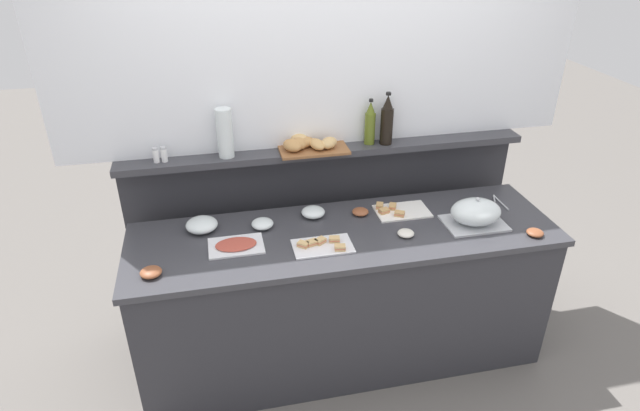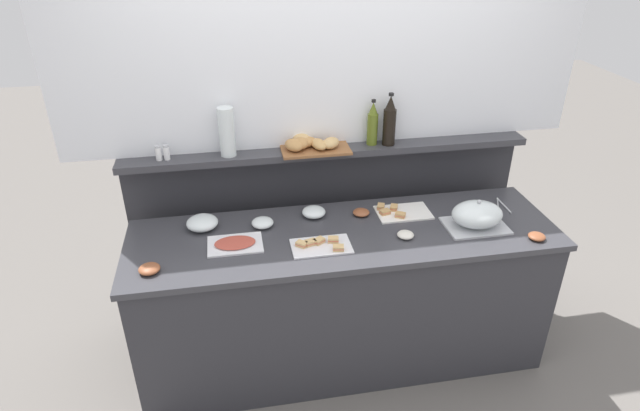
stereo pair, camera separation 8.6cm
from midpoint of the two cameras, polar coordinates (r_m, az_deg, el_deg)
The scene contains 22 objects.
ground_plane at distance 3.95m, azimuth 1.06°, elevation -9.49°, with size 12.00×12.00×0.00m, color slate.
buffet_counter at distance 3.21m, azimuth 3.25°, elevation -9.70°, with size 2.37×0.70×0.90m.
back_ledge_unit at distance 3.52m, azimuth 1.40°, elevation -2.07°, with size 2.44×0.22×1.22m.
upper_wall_panel at distance 3.09m, azimuth 1.59°, elevation 18.75°, with size 3.04×0.08×1.38m, color white.
sandwich_platter_rear at distance 3.16m, azimuth 9.23°, elevation -0.68°, with size 0.31×0.20×0.04m.
sandwich_platter_side at distance 2.82m, azimuth 0.98°, elevation -4.24°, with size 0.31×0.19×0.04m.
cold_cuts_platter at distance 2.86m, azimuth -8.15°, elevation -4.05°, with size 0.29×0.20×0.02m.
serving_cloche at distance 3.10m, azimuth 17.08°, elevation -1.02°, with size 0.34×0.24×0.17m.
glass_bowl_large at distance 3.09m, azimuth 0.13°, elevation -0.74°, with size 0.14×0.14×0.05m.
glass_bowl_medium at distance 3.00m, azimuth -5.31°, elevation -1.87°, with size 0.12×0.12×0.05m.
glass_bowl_small at distance 3.03m, azimuth -11.60°, elevation -1.86°, with size 0.18×0.18×0.07m.
condiment_bowl_dark at distance 2.75m, azimuth -16.81°, elevation -6.46°, with size 0.11×0.11×0.04m, color brown.
condiment_bowl_teal at distance 3.13m, azimuth 22.76°, elevation -3.05°, with size 0.09×0.09×0.03m, color brown.
condiment_bowl_red at distance 2.94m, azimuth 9.90°, elevation -3.08°, with size 0.09×0.09×0.03m, color silver.
condiment_bowl_cream at distance 3.12m, azimuth 5.18°, elevation -0.74°, with size 0.10×0.10×0.03m, color brown.
serving_tongs at distance 3.40m, azimuth 19.32°, elevation 0.05°, with size 0.09×0.19×0.01m.
wine_bottle_dark at distance 3.23m, azimuth 8.16°, elevation 8.79°, with size 0.08×0.08×0.32m.
olive_oil_bottle at distance 3.23m, azimuth 6.37°, elevation 8.54°, with size 0.06×0.06×0.28m.
salt_shaker at distance 3.14m, azimuth -16.03°, elevation 5.38°, with size 0.03×0.03×0.09m.
pepper_shaker at distance 3.13m, azimuth -15.23°, elevation 5.46°, with size 0.03×0.03×0.09m.
bread_basket at distance 3.16m, azimuth -0.30°, elevation 6.53°, with size 0.40×0.26×0.08m.
water_carafe at distance 3.08m, azimuth -9.07°, elevation 7.72°, with size 0.09×0.09×0.28m, color silver.
Camera 2 is at (-0.58, -2.44, 2.45)m, focal length 30.15 mm.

